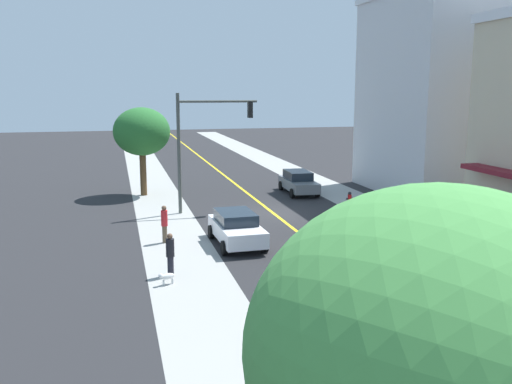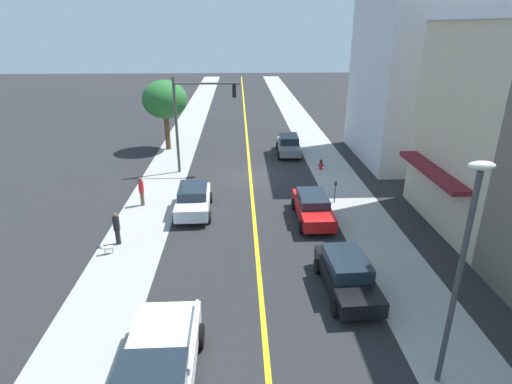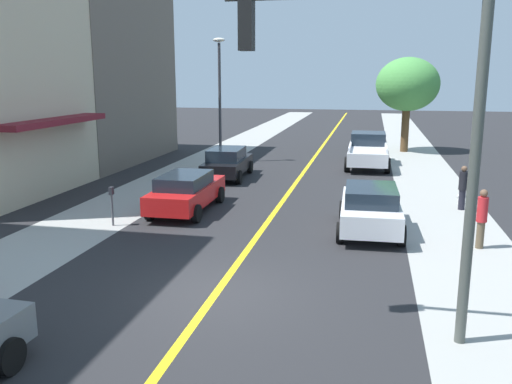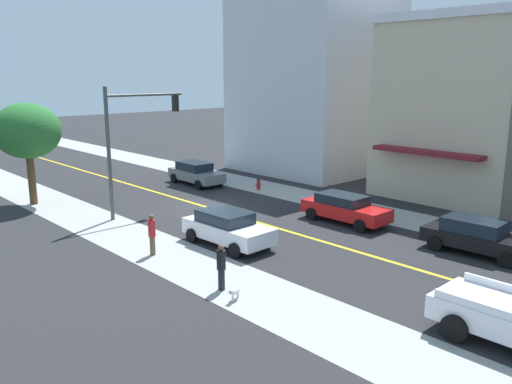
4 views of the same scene
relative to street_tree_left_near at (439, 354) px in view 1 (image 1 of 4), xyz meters
The scene contains 18 objects.
ground_plane 26.65m from the street_tree_left_near, 102.20° to the right, with size 140.00×140.00×0.00m, color #262628.
sidewalk_left 28.58m from the street_tree_left_near, 114.49° to the right, with size 3.20×126.00×0.01m, color #9E9E99.
sidewalk_right 26.07m from the street_tree_left_near, 88.67° to the right, with size 3.20×126.00×0.01m, color #9E9E99.
road_centerline_stripe 26.65m from the street_tree_left_near, 102.20° to the right, with size 0.20×126.00×0.00m, color yellow.
corner_shop_building 35.63m from the street_tree_left_near, 123.02° to the right, with size 9.98×10.60×13.58m.
street_tree_left_near is the anchor object (origin of this frame).
street_tree_right_corner 33.28m from the street_tree_left_near, 87.58° to the right, with size 3.75×3.75×5.90m.
fire_hydrant 29.46m from the street_tree_left_near, 111.92° to the right, with size 0.44×0.24×0.78m.
parking_meter 23.62m from the street_tree_left_near, 116.94° to the right, with size 0.12×0.18×1.34m.
traffic_light_mast 27.05m from the street_tree_left_near, 93.54° to the right, with size 4.66×0.32×6.85m.
red_sedan_left_curb 20.71m from the street_tree_left_near, 115.57° to the right, with size 1.95×4.64×1.44m.
white_sedan_right_curb 20.15m from the street_tree_left_near, 96.05° to the right, with size 2.14×4.44×1.52m.
black_sedan_left_curb 15.16m from the street_tree_left_near, 127.90° to the right, with size 2.11×4.54×1.50m.
grey_sedan_left_curb 32.76m from the street_tree_left_near, 105.93° to the right, with size 2.09×4.65×1.54m.
white_pickup_truck 7.62m from the street_tree_left_near, 109.98° to the right, with size 2.37×6.05×1.78m.
pedestrian_black_shirt 16.43m from the street_tree_left_near, 85.39° to the right, with size 0.32×0.32×1.68m.
pedestrian_red_shirt 21.13m from the street_tree_left_near, 87.00° to the right, with size 0.30×0.30×1.77m.
small_dog 15.63m from the street_tree_left_near, 84.18° to the right, with size 0.63×0.40×0.48m.
Camera 1 is at (8.69, 30.44, 7.05)m, focal length 39.31 mm.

